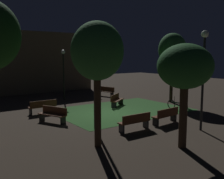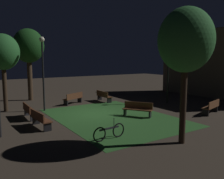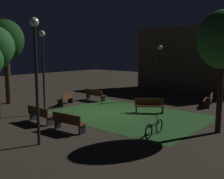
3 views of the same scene
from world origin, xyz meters
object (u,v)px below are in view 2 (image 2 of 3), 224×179
at_px(bench_near_trees, 104,96).
at_px(tree_lawn_side, 3,53).
at_px(lamp_post_near_wall, 168,66).
at_px(bicycle, 109,132).
at_px(bench_front_right, 138,109).
at_px(lamp_post_path_center, 43,62).
at_px(tree_back_left, 28,47).
at_px(bench_front_left, 40,119).
at_px(bench_path_side, 29,110).
at_px(bench_lawn_edge, 212,107).
at_px(bench_back_row, 74,98).
at_px(tree_tall_center, 186,41).

height_order(bench_near_trees, tree_lawn_side, tree_lawn_side).
distance_m(lamp_post_near_wall, bicycle, 9.96).
xyz_separation_m(bench_front_right, lamp_post_path_center, (-4.67, -4.37, 2.86)).
bearing_deg(tree_back_left, bench_front_left, -10.80).
distance_m(bench_front_right, bicycle, 4.51).
height_order(bench_path_side, bench_lawn_edge, same).
xyz_separation_m(bench_back_row, tree_tall_center, (10.44, 0.38, 3.75)).
bearing_deg(lamp_post_path_center, tree_back_left, 176.77).
relative_size(tree_back_left, lamp_post_path_center, 1.21).
distance_m(bench_near_trees, lamp_post_path_center, 5.97).
distance_m(bench_back_row, tree_lawn_side, 5.98).
relative_size(tree_lawn_side, lamp_post_path_center, 1.04).
xyz_separation_m(bench_lawn_edge, tree_back_left, (-11.56, -8.51, 4.04)).
height_order(bench_front_left, bicycle, bicycle).
xyz_separation_m(bench_path_side, lamp_post_path_center, (-1.53, 1.38, 2.86)).
bearing_deg(tree_tall_center, bench_lawn_edge, 113.70).
xyz_separation_m(bench_front_left, bench_front_right, (0.84, 5.75, 0.00)).
height_order(bench_front_left, lamp_post_path_center, lamp_post_path_center).
distance_m(bench_near_trees, tree_lawn_side, 8.19).
relative_size(bench_path_side, bicycle, 1.07).
height_order(bench_back_row, bench_near_trees, same).
bearing_deg(bicycle, bench_front_right, 125.02).
bearing_deg(bench_front_left, bench_front_right, 81.68).
xyz_separation_m(tree_lawn_side, lamp_post_near_wall, (3.86, 11.32, -0.99)).
bearing_deg(tree_back_left, lamp_post_near_wall, 49.97).
relative_size(bench_back_row, lamp_post_near_wall, 0.43).
bearing_deg(tree_tall_center, tree_back_left, -168.88).
distance_m(bench_lawn_edge, lamp_post_path_center, 11.44).
bearing_deg(lamp_post_near_wall, tree_back_left, -130.03).
height_order(bench_front_left, bench_near_trees, same).
bearing_deg(tree_lawn_side, tree_back_left, 144.79).
xyz_separation_m(bench_path_side, bench_lawn_edge, (5.21, 10.16, 0.00)).
relative_size(bench_path_side, bench_front_left, 0.99).
height_order(bench_front_right, tree_back_left, tree_back_left).
height_order(tree_back_left, lamp_post_path_center, tree_back_left).
bearing_deg(tree_tall_center, bench_front_right, 163.80).
relative_size(bench_back_row, tree_tall_center, 0.33).
distance_m(bench_front_left, bench_lawn_edge, 10.57).
xyz_separation_m(tree_back_left, lamp_post_path_center, (4.82, -0.27, -1.18)).
height_order(bench_lawn_edge, tree_back_left, tree_back_left).
xyz_separation_m(bench_front_left, tree_back_left, (-8.65, 1.65, 4.04)).
bearing_deg(bench_front_right, bicycle, -54.98).
xyz_separation_m(bench_front_right, tree_lawn_side, (-5.94, -6.60, 3.44)).
bearing_deg(bench_near_trees, bench_front_left, -54.73).
height_order(bench_lawn_edge, bench_back_row, same).
bearing_deg(bicycle, bench_front_left, -149.01).
bearing_deg(bench_lawn_edge, bench_back_row, -142.25).
relative_size(bench_front_left, lamp_post_path_center, 0.37).
height_order(bench_path_side, tree_lawn_side, tree_lawn_side).
bearing_deg(tree_lawn_side, bench_near_trees, 86.43).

